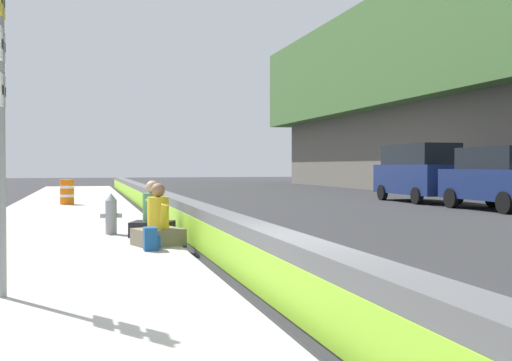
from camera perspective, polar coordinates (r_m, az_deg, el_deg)
ground_plane at (r=6.94m, az=3.07°, el=-12.03°), size 160.00×160.00×0.00m
sidewalk_strip at (r=6.61m, az=-19.83°, el=-12.18°), size 80.00×4.40×0.14m
jersey_barrier at (r=6.85m, az=3.05°, el=-8.58°), size 76.00×0.45×0.85m
route_sign_post at (r=7.50m, az=-22.28°, el=6.05°), size 0.44×0.09×3.60m
fire_hydrant at (r=13.72m, az=-13.13°, el=-2.94°), size 0.26×0.46×0.88m
seated_person_foreground at (r=11.64m, az=-8.95°, el=-4.12°), size 0.92×1.00×1.15m
seated_person_middle at (r=13.11m, az=-9.47°, el=-3.49°), size 0.95×1.02×1.16m
backpack at (r=10.99m, az=-9.60°, el=-5.31°), size 0.32×0.28×0.40m
construction_barrel at (r=24.68m, az=-16.92°, el=-1.00°), size 0.54×0.54×0.95m
parked_car_third at (r=23.97m, az=21.39°, el=0.25°), size 4.83×2.12×2.28m
parked_car_fourth at (r=28.54m, az=14.66°, el=0.80°), size 5.15×2.20×2.56m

